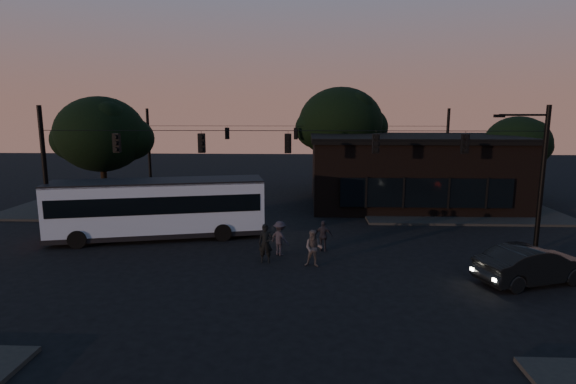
{
  "coord_description": "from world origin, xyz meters",
  "views": [
    {
      "loc": [
        0.99,
        -19.2,
        7.08
      ],
      "look_at": [
        0.0,
        4.0,
        3.0
      ],
      "focal_mm": 28.0,
      "sensor_mm": 36.0,
      "label": 1
    }
  ],
  "objects_px": {
    "pedestrian_a": "(266,243)",
    "pedestrian_c": "(323,236)",
    "pedestrian_d": "(280,238)",
    "bus": "(159,206)",
    "car": "(533,265)",
    "building": "(409,170)",
    "pedestrian_b": "(314,248)"
  },
  "relations": [
    {
      "from": "pedestrian_b",
      "to": "pedestrian_d",
      "type": "relative_size",
      "value": 1.0
    },
    {
      "from": "car",
      "to": "pedestrian_d",
      "type": "relative_size",
      "value": 2.8
    },
    {
      "from": "pedestrian_b",
      "to": "building",
      "type": "bearing_deg",
      "value": 71.62
    },
    {
      "from": "pedestrian_c",
      "to": "pedestrian_d",
      "type": "xyz_separation_m",
      "value": [
        -2.22,
        -0.74,
        0.06
      ]
    },
    {
      "from": "bus",
      "to": "pedestrian_a",
      "type": "relative_size",
      "value": 6.49
    },
    {
      "from": "pedestrian_c",
      "to": "pedestrian_b",
      "type": "bearing_deg",
      "value": 88.03
    },
    {
      "from": "pedestrian_a",
      "to": "pedestrian_b",
      "type": "distance_m",
      "value": 2.34
    },
    {
      "from": "building",
      "to": "bus",
      "type": "relative_size",
      "value": 1.26
    },
    {
      "from": "pedestrian_a",
      "to": "pedestrian_b",
      "type": "bearing_deg",
      "value": -11.67
    },
    {
      "from": "pedestrian_a",
      "to": "pedestrian_d",
      "type": "xyz_separation_m",
      "value": [
        0.62,
        1.17,
        -0.06
      ]
    },
    {
      "from": "pedestrian_b",
      "to": "car",
      "type": "bearing_deg",
      "value": -1.93
    },
    {
      "from": "pedestrian_d",
      "to": "car",
      "type": "bearing_deg",
      "value": -157.17
    },
    {
      "from": "car",
      "to": "pedestrian_b",
      "type": "bearing_deg",
      "value": 60.3
    },
    {
      "from": "building",
      "to": "pedestrian_d",
      "type": "height_order",
      "value": "building"
    },
    {
      "from": "pedestrian_a",
      "to": "car",
      "type": "bearing_deg",
      "value": -10.47
    },
    {
      "from": "pedestrian_b",
      "to": "pedestrian_c",
      "type": "relative_size",
      "value": 1.08
    },
    {
      "from": "car",
      "to": "pedestrian_c",
      "type": "bearing_deg",
      "value": 45.37
    },
    {
      "from": "car",
      "to": "pedestrian_d",
      "type": "distance_m",
      "value": 11.37
    },
    {
      "from": "building",
      "to": "pedestrian_a",
      "type": "height_order",
      "value": "building"
    },
    {
      "from": "car",
      "to": "pedestrian_c",
      "type": "distance_m",
      "value": 9.57
    },
    {
      "from": "pedestrian_c",
      "to": "car",
      "type": "bearing_deg",
      "value": 165.2
    },
    {
      "from": "pedestrian_a",
      "to": "pedestrian_b",
      "type": "relative_size",
      "value": 1.08
    },
    {
      "from": "pedestrian_a",
      "to": "pedestrian_d",
      "type": "relative_size",
      "value": 1.07
    },
    {
      "from": "bus",
      "to": "pedestrian_a",
      "type": "bearing_deg",
      "value": -45.09
    },
    {
      "from": "pedestrian_a",
      "to": "pedestrian_b",
      "type": "height_order",
      "value": "pedestrian_a"
    },
    {
      "from": "building",
      "to": "pedestrian_b",
      "type": "xyz_separation_m",
      "value": [
        -7.68,
        -15.01,
        -1.83
      ]
    },
    {
      "from": "bus",
      "to": "pedestrian_d",
      "type": "relative_size",
      "value": 6.97
    },
    {
      "from": "pedestrian_a",
      "to": "pedestrian_c",
      "type": "bearing_deg",
      "value": 34.54
    },
    {
      "from": "pedestrian_a",
      "to": "pedestrian_c",
      "type": "height_order",
      "value": "pedestrian_a"
    },
    {
      "from": "bus",
      "to": "pedestrian_d",
      "type": "bearing_deg",
      "value": -35.18
    },
    {
      "from": "building",
      "to": "pedestrian_b",
      "type": "relative_size",
      "value": 8.8
    },
    {
      "from": "car",
      "to": "pedestrian_a",
      "type": "distance_m",
      "value": 11.68
    }
  ]
}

